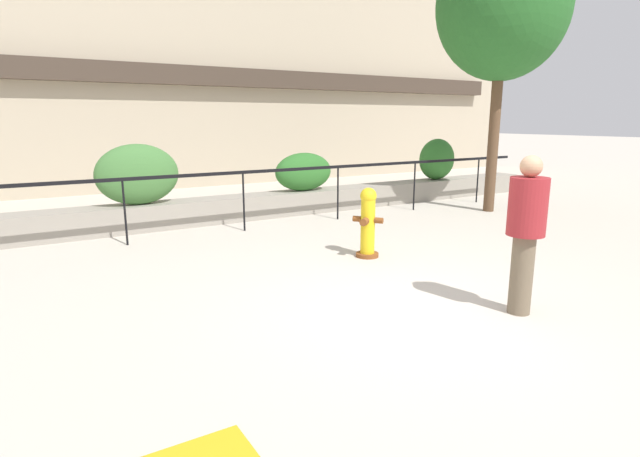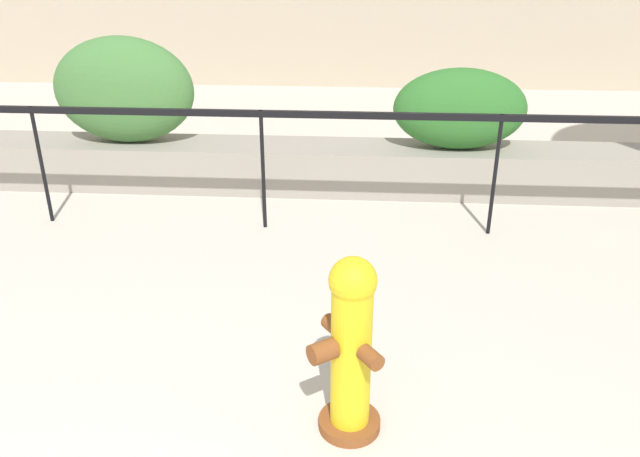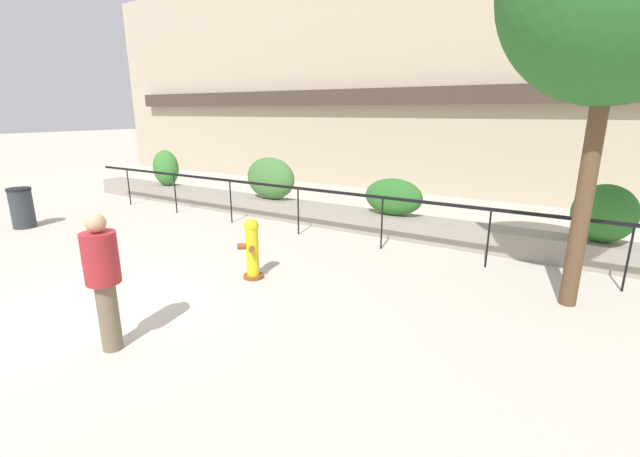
# 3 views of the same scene
# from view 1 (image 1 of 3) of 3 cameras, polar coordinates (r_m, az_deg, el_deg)

# --- Properties ---
(ground_plane) EXTENTS (120.00, 120.00, 0.00)m
(ground_plane) POSITION_cam_1_polar(r_m,az_deg,el_deg) (5.68, 11.49, -9.49)
(ground_plane) COLOR beige
(building_facade) EXTENTS (30.00, 1.36, 8.00)m
(building_facade) POSITION_cam_1_polar(r_m,az_deg,el_deg) (16.33, -19.43, 18.37)
(building_facade) COLOR tan
(building_facade) RESTS_ON ground
(planter_wall_low) EXTENTS (18.00, 0.70, 0.50)m
(planter_wall_low) POSITION_cam_1_polar(r_m,az_deg,el_deg) (10.63, -10.98, 2.18)
(planter_wall_low) COLOR gray
(planter_wall_low) RESTS_ON ground
(fence_railing_segment) EXTENTS (15.00, 0.05, 1.15)m
(fence_railing_segment) POSITION_cam_1_polar(r_m,az_deg,el_deg) (9.51, -8.80, 5.75)
(fence_railing_segment) COLOR black
(fence_railing_segment) RESTS_ON ground
(hedge_bush_1) EXTENTS (1.54, 0.68, 1.15)m
(hedge_bush_1) POSITION_cam_1_polar(r_m,az_deg,el_deg) (10.07, -20.13, 5.82)
(hedge_bush_1) COLOR #427538
(hedge_bush_1) RESTS_ON planter_wall_low
(hedge_bush_2) EXTENTS (1.40, 0.64, 0.86)m
(hedge_bush_2) POSITION_cam_1_polar(r_m,az_deg,el_deg) (11.36, -1.89, 6.49)
(hedge_bush_2) COLOR #2D6B28
(hedge_bush_2) RESTS_ON planter_wall_low
(hedge_bush_3) EXTENTS (1.09, 0.70, 1.09)m
(hedge_bush_3) POSITION_cam_1_polar(r_m,az_deg,el_deg) (13.84, 13.22, 7.71)
(hedge_bush_3) COLOR #2D6B28
(hedge_bush_3) RESTS_ON planter_wall_low
(fire_hydrant) EXTENTS (0.49, 0.49, 1.08)m
(fire_hydrant) POSITION_cam_1_polar(r_m,az_deg,el_deg) (7.68, 5.48, 0.76)
(fire_hydrant) COLOR brown
(fire_hydrant) RESTS_ON ground
(street_tree) EXTENTS (2.99, 2.69, 6.04)m
(street_tree) POSITION_cam_1_polar(r_m,az_deg,el_deg) (12.33, 20.20, 22.72)
(street_tree) COLOR brown
(street_tree) RESTS_ON ground
(pedestrian) EXTENTS (0.56, 0.56, 1.73)m
(pedestrian) POSITION_cam_1_polar(r_m,az_deg,el_deg) (5.74, 22.48, 0.34)
(pedestrian) COLOR brown
(pedestrian) RESTS_ON ground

